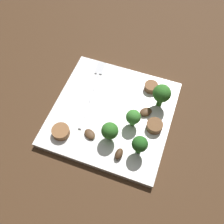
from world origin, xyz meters
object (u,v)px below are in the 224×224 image
Objects in this scene: broccoli_floret_0 at (110,131)px; mushroom_0 at (146,112)px; broccoli_floret_1 at (140,144)px; sausage_slice_2 at (151,87)px; broccoli_floret_2 at (162,94)px; mushroom_1 at (119,154)px; sausage_slice_3 at (155,126)px; fork at (93,88)px; sausage_slice_0 at (61,132)px; broccoli_floret_3 at (133,117)px; mushroom_2 at (90,134)px; plate at (112,114)px.

mushroom_0 is (0.08, -0.05, -0.02)m from broccoli_floret_0.
broccoli_floret_1 is 1.68× the size of sausage_slice_2.
mushroom_1 is at bearing 162.95° from broccoli_floret_2.
sausage_slice_2 is 0.06m from mushroom_0.
sausage_slice_3 reaches higher than sausage_slice_2.
sausage_slice_3 is (0.06, -0.02, -0.02)m from broccoli_floret_1.
sausage_slice_0 is (-0.12, 0.02, 0.01)m from fork.
broccoli_floret_0 is 0.06m from broccoli_floret_1.
sausage_slice_3 is at bearing -114.50° from fork.
broccoli_floret_1 reaches higher than sausage_slice_0.
mushroom_1 is at bearing 177.02° from broccoli_floret_3.
broccoli_floret_2 reaches higher than sausage_slice_3.
mushroom_1 reaches higher than fork.
broccoli_floret_0 is at bearing -149.55° from fork.
fork is 0.16m from sausage_slice_3.
broccoli_floret_0 is at bearing 44.79° from mushroom_1.
broccoli_floret_0 is 0.10m from mushroom_0.
sausage_slice_0 is 0.06m from mushroom_2.
mushroom_2 is (-0.09, 0.09, -0.00)m from mushroom_0.
sausage_slice_0 is at bearing 95.56° from broccoli_floret_1.
sausage_slice_0 is 0.18m from mushroom_0.
sausage_slice_2 is at bearing -6.69° from broccoli_floret_3.
sausage_slice_2 is 0.17m from mushroom_2.
sausage_slice_3 is at bearing -14.23° from broccoli_floret_1.
broccoli_floret_1 is at bearing 165.77° from sausage_slice_3.
sausage_slice_0 is (-0.13, 0.17, -0.03)m from broccoli_floret_2.
sausage_slice_3 is 1.22× the size of mushroom_0.
sausage_slice_0 is (-0.08, 0.08, 0.01)m from plate.
sausage_slice_3 is at bearing -62.92° from mushroom_2.
mushroom_0 is 1.12× the size of mushroom_1.
broccoli_floret_3 reaches higher than fork.
mushroom_0 reaches higher than fork.
broccoli_floret_0 is at bearing -164.07° from plate.
mushroom_1 is (-0.13, -0.10, 0.00)m from fork.
sausage_slice_2 is 1.23× the size of mushroom_1.
plate is 0.07m from broccoli_floret_0.
mushroom_0 is (0.10, -0.14, -0.00)m from sausage_slice_0.
broccoli_floret_2 is 1.35× the size of broccoli_floret_3.
broccoli_floret_3 is 1.69× the size of mushroom_2.
broccoli_floret_2 is (0.12, -0.01, 0.01)m from broccoli_floret_1.
mushroom_1 is (-0.17, 0.02, -0.00)m from sausage_slice_2.
mushroom_2 is (-0.01, 0.04, -0.03)m from broccoli_floret_0.
fork is (0.04, 0.06, 0.01)m from plate.
sausage_slice_2 is 0.10m from sausage_slice_3.
broccoli_floret_2 is 0.05m from sausage_slice_2.
broccoli_floret_1 reaches higher than broccoli_floret_0.
sausage_slice_2 is at bearing -17.05° from broccoli_floret_0.
fork is at bearing 109.35° from sausage_slice_2.
plate is at bearing 107.40° from mushroom_0.
plate is at bearing -19.64° from mushroom_2.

